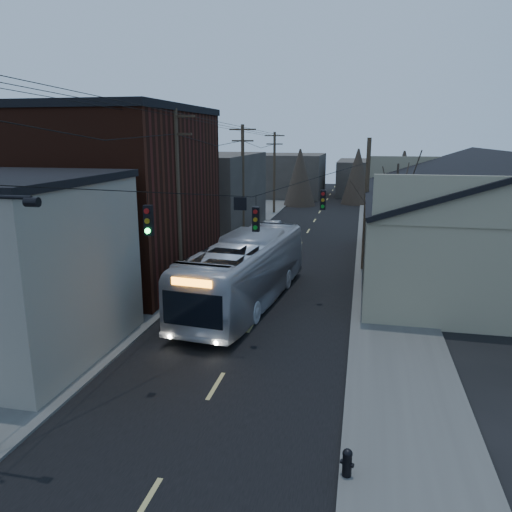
% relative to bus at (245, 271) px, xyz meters
% --- Properties ---
extents(road_surface, '(9.00, 110.00, 0.02)m').
position_rel_bus_xyz_m(road_surface, '(0.99, 13.18, -1.78)').
color(road_surface, black).
rests_on(road_surface, ground).
extents(sidewalk_left, '(4.00, 110.00, 0.12)m').
position_rel_bus_xyz_m(sidewalk_left, '(-5.51, 13.18, -1.73)').
color(sidewalk_left, '#474744').
rests_on(sidewalk_left, ground).
extents(sidewalk_right, '(4.00, 110.00, 0.12)m').
position_rel_bus_xyz_m(sidewalk_right, '(7.49, 13.18, -1.73)').
color(sidewalk_right, '#474744').
rests_on(sidewalk_right, ground).
extents(building_clapboard, '(8.00, 8.00, 7.00)m').
position_rel_bus_xyz_m(building_clapboard, '(-8.01, -7.82, 1.71)').
color(building_clapboard, gray).
rests_on(building_clapboard, ground).
extents(building_brick, '(10.00, 12.00, 10.00)m').
position_rel_bus_xyz_m(building_brick, '(-9.01, 3.18, 3.21)').
color(building_brick, black).
rests_on(building_brick, ground).
extents(building_left_far, '(9.00, 14.00, 7.00)m').
position_rel_bus_xyz_m(building_left_far, '(-8.51, 19.18, 1.71)').
color(building_left_far, '#38312C').
rests_on(building_left_far, ground).
extents(warehouse, '(16.16, 20.60, 7.73)m').
position_rel_bus_xyz_m(warehouse, '(13.99, 8.18, 0.90)').
color(warehouse, gray).
rests_on(warehouse, ground).
extents(building_far_left, '(10.00, 12.00, 6.00)m').
position_rel_bus_xyz_m(building_far_left, '(-5.01, 48.18, 1.21)').
color(building_far_left, '#38312C').
rests_on(building_far_left, ground).
extents(building_far_right, '(12.00, 14.00, 5.00)m').
position_rel_bus_xyz_m(building_far_right, '(7.99, 53.18, 0.71)').
color(building_far_right, '#38312C').
rests_on(building_far_right, ground).
extents(bare_tree, '(0.40, 0.40, 7.20)m').
position_rel_bus_xyz_m(bare_tree, '(7.49, 3.18, 1.81)').
color(bare_tree, black).
rests_on(bare_tree, ground).
extents(utility_lines, '(11.24, 45.28, 10.50)m').
position_rel_bus_xyz_m(utility_lines, '(-2.12, 7.33, 3.16)').
color(utility_lines, '#382B1E').
rests_on(utility_lines, ground).
extents(bus, '(4.39, 13.13, 3.59)m').
position_rel_bus_xyz_m(bus, '(0.00, 0.00, 0.00)').
color(bus, '#ABAEB8').
rests_on(bus, ground).
extents(parked_car, '(1.33, 3.71, 1.22)m').
position_rel_bus_xyz_m(parked_car, '(-2.01, 18.77, -1.18)').
color(parked_car, '#A5A8AD').
rests_on(parked_car, ground).
extents(fire_hydrant, '(0.37, 0.26, 0.77)m').
position_rel_bus_xyz_m(fire_hydrant, '(5.69, -12.83, -1.26)').
color(fire_hydrant, black).
rests_on(fire_hydrant, sidewalk_right).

